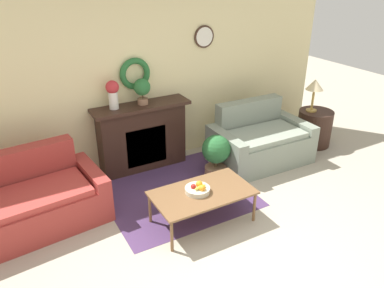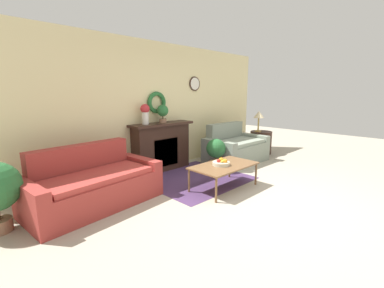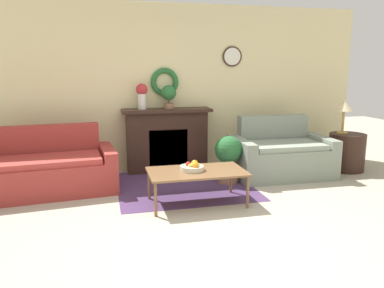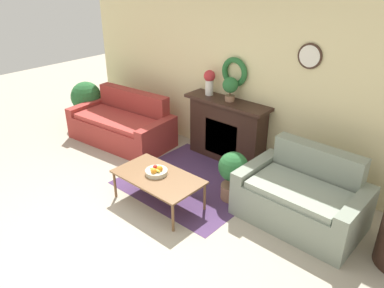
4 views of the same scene
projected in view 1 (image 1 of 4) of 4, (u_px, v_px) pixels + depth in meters
The scene contains 13 objects.
ground_plane at pixel (243, 271), 3.87m from camera, with size 16.00×16.00×0.00m, color #ADA38E.
floor_rug at pixel (175, 192), 5.20m from camera, with size 1.90×1.78×0.01m.
wall_back at pixel (136, 79), 5.46m from camera, with size 6.80×0.15×2.70m.
fireplace at pixel (142, 136), 5.65m from camera, with size 1.44×0.41×1.03m.
couch_left at pixel (21, 205), 4.39m from camera, with size 1.97×1.11×0.88m.
loveseat_right at pixel (259, 142), 5.92m from camera, with size 1.52×0.96×0.92m.
coffee_table at pixel (202, 194), 4.45m from camera, with size 1.20×0.68×0.43m.
fruit_bowl at pixel (198, 189), 4.42m from camera, with size 0.30×0.30×0.12m.
side_table_by_loveseat at pixel (314, 128), 6.47m from camera, with size 0.58×0.58×0.61m.
table_lamp at pixel (315, 86), 6.17m from camera, with size 0.29×0.29×0.55m.
vase_on_mantel_left at pixel (113, 92), 5.16m from camera, with size 0.18×0.18×0.41m.
potted_plant_on_mantel at pixel (142, 89), 5.33m from camera, with size 0.24×0.24×0.38m.
potted_plant_floor_by_loveseat at pixel (216, 155), 5.34m from camera, with size 0.41×0.41×0.70m.
Camera 1 is at (-1.88, -2.29, 2.87)m, focal length 35.00 mm.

